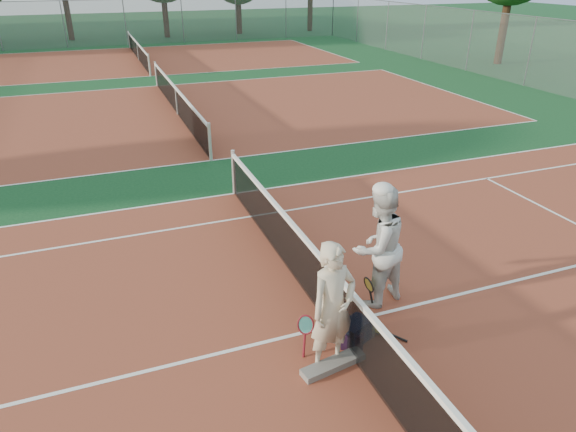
% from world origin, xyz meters
% --- Properties ---
extents(ground, '(130.00, 130.00, 0.00)m').
position_xyz_m(ground, '(0.00, 0.00, 0.00)').
color(ground, '#103D1C').
rests_on(ground, ground).
extents(court_main, '(23.77, 10.97, 0.01)m').
position_xyz_m(court_main, '(0.00, 0.00, 0.00)').
color(court_main, brown).
rests_on(court_main, ground).
extents(court_far_a, '(23.77, 10.97, 0.01)m').
position_xyz_m(court_far_a, '(0.00, 13.50, 0.00)').
color(court_far_a, brown).
rests_on(court_far_a, ground).
extents(court_far_b, '(23.77, 10.97, 0.01)m').
position_xyz_m(court_far_b, '(0.00, 27.00, 0.00)').
color(court_far_b, brown).
rests_on(court_far_b, ground).
extents(net_main, '(0.10, 10.98, 1.02)m').
position_xyz_m(net_main, '(0.00, 0.00, 0.51)').
color(net_main, black).
rests_on(net_main, ground).
extents(net_far_a, '(0.10, 10.98, 1.02)m').
position_xyz_m(net_far_a, '(0.00, 13.50, 0.51)').
color(net_far_a, black).
rests_on(net_far_a, ground).
extents(net_far_b, '(0.10, 10.98, 1.02)m').
position_xyz_m(net_far_b, '(0.00, 27.00, 0.51)').
color(net_far_b, black).
rests_on(net_far_b, ground).
extents(fence_back, '(32.00, 0.06, 3.00)m').
position_xyz_m(fence_back, '(0.00, 34.00, 1.50)').
color(fence_back, slate).
rests_on(fence_back, ground).
extents(player_a, '(0.77, 0.60, 1.89)m').
position_xyz_m(player_a, '(-0.35, -0.75, 0.95)').
color(player_a, beige).
rests_on(player_a, ground).
extents(player_b, '(1.15, 1.00, 2.02)m').
position_xyz_m(player_b, '(0.96, 0.37, 1.01)').
color(player_b, silver).
rests_on(player_b, ground).
extents(racket_red, '(0.35, 0.33, 0.58)m').
position_xyz_m(racket_red, '(-0.57, -0.37, 0.29)').
color(racket_red, maroon).
rests_on(racket_red, ground).
extents(racket_black_held, '(0.22, 0.29, 0.59)m').
position_xyz_m(racket_black_held, '(0.74, 0.20, 0.29)').
color(racket_black_held, black).
rests_on(racket_black_held, ground).
extents(racket_spare, '(0.60, 0.62, 0.12)m').
position_xyz_m(racket_spare, '(0.59, -0.40, 0.06)').
color(racket_spare, black).
rests_on(racket_spare, ground).
extents(sports_bag_navy, '(0.52, 0.45, 0.34)m').
position_xyz_m(sports_bag_navy, '(0.19, -0.43, 0.17)').
color(sports_bag_navy, '#101732').
rests_on(sports_bag_navy, ground).
extents(sports_bag_purple, '(0.38, 0.33, 0.25)m').
position_xyz_m(sports_bag_purple, '(0.10, -0.53, 0.13)').
color(sports_bag_purple, black).
rests_on(sports_bag_purple, ground).
extents(net_cover_canvas, '(0.98, 0.38, 0.10)m').
position_xyz_m(net_cover_canvas, '(-0.34, -0.83, 0.05)').
color(net_cover_canvas, '#65605B').
rests_on(net_cover_canvas, ground).
extents(water_bottle, '(0.09, 0.09, 0.30)m').
position_xyz_m(water_bottle, '(0.48, -0.43, 0.15)').
color(water_bottle, silver).
rests_on(water_bottle, ground).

